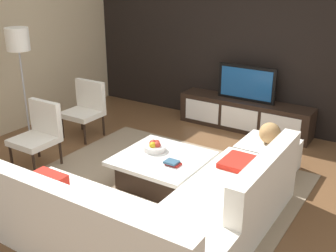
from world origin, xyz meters
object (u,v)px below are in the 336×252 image
Objects in this scene: ottoman at (268,157)px; fruit_bowl at (155,147)px; accent_chair_far at (86,106)px; media_console at (244,115)px; sectional_couch at (162,215)px; coffee_table at (162,170)px; floor_lamp at (18,47)px; television at (247,83)px; book_stack at (172,163)px; accent_chair_near at (39,131)px; decorative_ball at (270,133)px.

ottoman is 2.50× the size of fruit_bowl.
accent_chair_far reaches higher than fruit_bowl.
ottoman is at bearing -55.46° from media_console.
coffee_table is (-0.61, 0.93, -0.08)m from sectional_couch.
floor_lamp is at bearing 163.13° from sectional_couch.
coffee_table is 1.49× the size of ottoman.
television is 0.39× the size of sectional_couch.
ottoman is 0.80× the size of accent_chair_far.
fruit_bowl is at bearing 151.72° from book_stack.
coffee_table is 0.32m from book_stack.
book_stack is (1.91, 0.29, -0.08)m from accent_chair_near.
coffee_table is at bearing 123.33° from sectional_couch.
media_console is 2.52× the size of accent_chair_far.
sectional_couch is (0.51, -3.23, -0.50)m from television.
accent_chair_near reaches higher than fruit_bowl.
ottoman is at bearing 0.00° from decorative_ball.
ottoman is at bearing 37.82° from accent_chair_near.
accent_chair_near is 1.14m from accent_chair_far.
fruit_bowl is at bearing 150.75° from coffee_table.
coffee_table is 1.76m from accent_chair_near.
floor_lamp is (-2.51, -2.31, 0.69)m from television.
decorative_ball reaches higher than media_console.
ottoman is (0.34, 1.98, -0.09)m from sectional_couch.
floor_lamp reaches higher than book_stack.
sectional_couch is 1.31m from fruit_bowl.
accent_chair_far is at bearing 146.91° from sectional_couch.
floor_lamp is (-0.72, 0.39, 0.99)m from accent_chair_near.
accent_chair_near is 1.24× the size of ottoman.
coffee_table is 1.20× the size of accent_chair_far.
television reaches higher than coffee_table.
fruit_bowl is at bearing -97.23° from media_console.
accent_chair_near is 0.50× the size of floor_lamp.
coffee_table is (-0.10, -2.30, -0.58)m from television.
book_stack reaches higher than ottoman.
television is at bearing 82.77° from fruit_bowl.
floor_lamp is 3.65m from decorative_ball.
coffee_table is (-0.10, -2.30, -0.05)m from media_console.
media_console is 3.63m from floor_lamp.
decorative_ball is (3.37, 1.07, -0.94)m from floor_lamp.
television reaches higher than decorative_ball.
accent_chair_near is (-1.79, -2.70, -0.30)m from television.
coffee_table is 3.72× the size of fruit_bowl.
coffee_table is 1.42m from ottoman.
coffee_table is at bearing -132.20° from decorative_ball.
decorative_ball is (0.86, -1.24, 0.29)m from media_console.
accent_chair_near is 3.11× the size of fruit_bowl.
television is 3.46× the size of decorative_ball.
floor_lamp is 6.29× the size of decorative_ball.
coffee_table is at bearing 22.42° from accent_chair_near.
coffee_table is at bearing 152.53° from book_stack.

